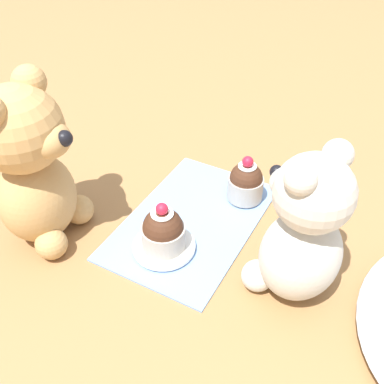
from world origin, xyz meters
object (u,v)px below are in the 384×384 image
teddy_bear_cream (303,232)px  cupcake_near_cream_bear (246,182)px  teddy_bear_tan (31,165)px  saucer_plate (164,246)px  cupcake_near_tan_bear (163,231)px

teddy_bear_cream → cupcake_near_cream_bear: bearing=-117.1°
teddy_bear_tan → saucer_plate: 0.20m
teddy_bear_cream → cupcake_near_tan_bear: 0.18m
teddy_bear_tan → cupcake_near_cream_bear: (-0.20, 0.21, -0.08)m
teddy_bear_tan → saucer_plate: size_ratio=2.74×
teddy_bear_cream → cupcake_near_cream_bear: 0.18m
cupcake_near_cream_bear → teddy_bear_cream: bearing=43.6°
cupcake_near_tan_bear → teddy_bear_tan: bearing=-73.7°
teddy_bear_tan → cupcake_near_tan_bear: 0.19m
teddy_bear_cream → teddy_bear_tan: bearing=-58.3°
teddy_bear_tan → cupcake_near_cream_bear: teddy_bear_tan is taller
cupcake_near_cream_bear → saucer_plate: (0.15, -0.05, -0.03)m
cupcake_near_tan_bear → teddy_bear_cream: bearing=98.5°
teddy_bear_tan → saucer_plate: (-0.05, 0.16, -0.11)m
cupcake_near_cream_bear → saucer_plate: size_ratio=0.87×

